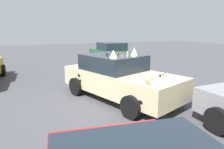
% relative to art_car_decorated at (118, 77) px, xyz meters
% --- Properties ---
extents(ground_plane, '(60.00, 60.00, 0.00)m').
position_rel_art_car_decorated_xyz_m(ground_plane, '(-0.07, -0.02, -0.77)').
color(ground_plane, '#47474C').
extents(art_car_decorated, '(4.79, 3.14, 1.78)m').
position_rel_art_car_decorated_xyz_m(art_car_decorated, '(0.00, 0.00, 0.00)').
color(art_car_decorated, beige).
rests_on(art_car_decorated, ground).
extents(parked_sedan_behind_right, '(4.64, 2.21, 1.50)m').
position_rel_art_car_decorated_xyz_m(parked_sedan_behind_right, '(7.37, -2.94, -0.03)').
color(parked_sedan_behind_right, '#1E602D').
rests_on(parked_sedan_behind_right, ground).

